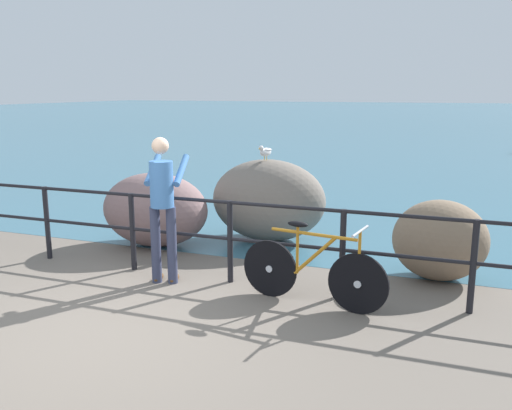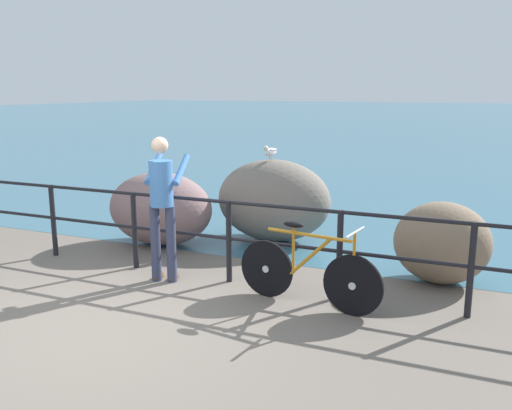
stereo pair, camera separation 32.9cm
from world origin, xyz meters
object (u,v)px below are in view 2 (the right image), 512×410
object	(u,v)px
person_at_railing	(162,202)
seagull	(270,151)
bicycle	(308,272)
breakwater_boulder_main	(274,200)
breakwater_boulder_right	(442,243)
breakwater_boulder_left	(160,208)

from	to	relation	value
person_at_railing	seagull	world-z (taller)	person_at_railing
bicycle	person_at_railing	size ratio (longest dim) A/B	0.95
bicycle	breakwater_boulder_main	distance (m)	2.69
breakwater_boulder_right	seagull	xyz separation A→B (m)	(-2.60, 0.88, 0.91)
bicycle	seagull	size ratio (longest dim) A/B	4.93
person_at_railing	breakwater_boulder_main	world-z (taller)	person_at_railing
person_at_railing	breakwater_boulder_left	xyz separation A→B (m)	(-0.94, 1.39, -0.44)
breakwater_boulder_main	breakwater_boulder_left	size ratio (longest dim) A/B	1.09
person_at_railing	breakwater_boulder_right	xyz separation A→B (m)	(3.14, 1.28, -0.49)
bicycle	person_at_railing	world-z (taller)	person_at_railing
breakwater_boulder_main	breakwater_boulder_left	distance (m)	1.74
person_at_railing	seagull	size ratio (longest dim) A/B	5.20
person_at_railing	breakwater_boulder_right	world-z (taller)	person_at_railing
breakwater_boulder_right	seagull	bearing A→B (deg)	161.19
bicycle	breakwater_boulder_right	world-z (taller)	breakwater_boulder_right
bicycle	person_at_railing	distance (m)	1.97
bicycle	breakwater_boulder_left	xyz separation A→B (m)	(-2.82, 1.46, 0.16)
breakwater_boulder_left	seagull	distance (m)	1.88
breakwater_boulder_main	seagull	xyz separation A→B (m)	(-0.02, -0.10, 0.77)
bicycle	breakwater_boulder_right	size ratio (longest dim) A/B	1.46
bicycle	seagull	distance (m)	2.80
person_at_railing	breakwater_boulder_right	size ratio (longest dim) A/B	1.54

